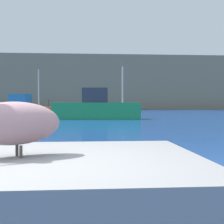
% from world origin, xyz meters
% --- Properties ---
extents(hillside_backdrop, '(140.00, 10.38, 9.72)m').
position_xyz_m(hillside_backdrop, '(0.00, 61.36, 4.86)').
color(hillside_backdrop, '#7F755B').
rests_on(hillside_backdrop, ground).
extents(pier_dock, '(3.59, 2.49, 0.84)m').
position_xyz_m(pier_dock, '(0.15, 0.35, 0.42)').
color(pier_dock, gray).
rests_on(pier_dock, ground).
extents(pelican, '(1.22, 0.75, 0.89)m').
position_xyz_m(pelican, '(0.14, 0.34, 1.18)').
color(pelican, gray).
rests_on(pelican, pier_dock).
extents(fishing_boat_orange, '(5.99, 3.50, 4.59)m').
position_xyz_m(fishing_boat_orange, '(-5.31, 31.93, 0.76)').
color(fishing_boat_orange, orange).
rests_on(fishing_boat_orange, ground).
extents(fishing_boat_green, '(7.08, 2.53, 4.20)m').
position_xyz_m(fishing_boat_green, '(1.85, 24.29, 0.89)').
color(fishing_boat_green, '#1E8C4C').
rests_on(fishing_boat_green, ground).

